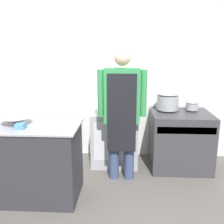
% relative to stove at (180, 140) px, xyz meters
% --- Properties ---
extents(wall_back, '(8.00, 0.05, 2.70)m').
position_rel_stove_xyz_m(wall_back, '(-1.14, 0.46, 0.91)').
color(wall_back, white).
rests_on(wall_back, ground_plane).
extents(prep_counter, '(1.33, 0.71, 0.93)m').
position_rel_stove_xyz_m(prep_counter, '(-2.06, -0.96, 0.03)').
color(prep_counter, '#2D2D33').
rests_on(prep_counter, ground_plane).
extents(stove, '(0.89, 0.77, 0.89)m').
position_rel_stove_xyz_m(stove, '(0.00, 0.00, 0.00)').
color(stove, '#38383D').
rests_on(stove, ground_plane).
extents(fridge_unit, '(0.72, 0.63, 0.85)m').
position_rel_stove_xyz_m(fridge_unit, '(-1.01, 0.10, -0.01)').
color(fridge_unit, '#A8ADB2').
rests_on(fridge_unit, ground_plane).
extents(person_cook, '(0.66, 0.24, 1.80)m').
position_rel_stove_xyz_m(person_cook, '(-0.90, -0.43, 0.60)').
color(person_cook, '#38476B').
rests_on(person_cook, ground_plane).
extents(mixing_bowl, '(0.37, 0.37, 0.09)m').
position_rel_stove_xyz_m(mixing_bowl, '(-2.17, -0.92, 0.53)').
color(mixing_bowl, '#9EA0A8').
rests_on(mixing_bowl, prep_counter).
extents(plastic_tub, '(0.11, 0.11, 0.06)m').
position_rel_stove_xyz_m(plastic_tub, '(-2.04, -1.09, 0.52)').
color(plastic_tub, teal).
rests_on(plastic_tub, prep_counter).
extents(stock_pot, '(0.33, 0.33, 0.27)m').
position_rel_stove_xyz_m(stock_pot, '(-0.20, 0.14, 0.59)').
color(stock_pot, '#9EA0A8').
rests_on(stock_pot, stove).
extents(sauce_pot, '(0.19, 0.19, 0.13)m').
position_rel_stove_xyz_m(sauce_pot, '(0.18, 0.14, 0.52)').
color(sauce_pot, '#9EA0A8').
rests_on(sauce_pot, stove).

